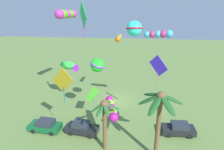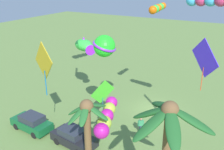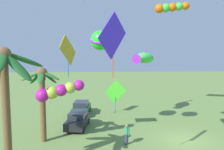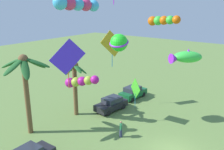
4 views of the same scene
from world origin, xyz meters
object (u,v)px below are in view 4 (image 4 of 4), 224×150
Objects in this scene: kite_diamond_2 at (135,89)px; parked_car_1 at (111,104)px; kite_diamond_1 at (67,58)px; kite_tube_8 at (163,20)px; kite_tube_0 at (75,4)px; spectator_0 at (121,129)px; kite_diamond_4 at (112,44)px; palm_tree_1 at (75,77)px; kite_fish_9 at (186,57)px; kite_tube_7 at (81,81)px; kite_ball_3 at (119,43)px; palm_tree_0 at (25,74)px; parked_car_0 at (133,92)px.

parked_car_1 is at bearing 79.15° from kite_diamond_2.
kite_diamond_1 reaches higher than parked_car_1.
kite_tube_0 is at bearing 143.35° from kite_tube_8.
spectator_0 is 9.98m from kite_diamond_4.
palm_tree_1 is 11.62m from kite_fish_9.
kite_diamond_4 reaches higher than kite_fish_9.
parked_car_1 is at bearing -15.22° from kite_tube_7.
kite_tube_0 is 0.92× the size of kite_diamond_1.
kite_ball_3 is at bearing 12.64° from kite_tube_0.
kite_diamond_4 is 1.17× the size of kite_tube_7.
kite_tube_8 reaches higher than kite_diamond_1.
palm_tree_0 is at bearing 142.45° from kite_ball_3.
kite_diamond_4 is 1.13× the size of kite_fish_9.
kite_fish_9 is at bearing 4.96° from kite_tube_8.
palm_tree_1 is at bearing 81.80° from spectator_0.
parked_car_0 is 1.13× the size of kite_diamond_1.
kite_ball_3 is 6.17m from kite_tube_8.
kite_tube_8 is (-5.27, -8.48, 3.24)m from kite_diamond_4.
kite_ball_3 is at bearing 68.53° from kite_tube_8.
spectator_0 is 10.23m from kite_tube_8.
kite_ball_3 is (6.80, -5.23, 2.37)m from palm_tree_0.
spectator_0 is 11.79m from kite_tube_0.
kite_ball_3 is (1.47, -4.60, 3.86)m from palm_tree_1.
spectator_0 is 0.48× the size of kite_tube_0.
parked_car_0 is at bearing -16.77° from palm_tree_1.
kite_diamond_1 reaches higher than kite_diamond_2.
kite_tube_7 is at bearing -23.02° from palm_tree_0.
kite_diamond_2 is (2.50, -5.92, -0.75)m from palm_tree_1.
palm_tree_0 is at bearing 121.24° from spectator_0.
kite_diamond_2 reaches higher than parked_car_1.
parked_car_0 is 9.98m from kite_ball_3.
kite_diamond_1 is at bearing 164.46° from spectator_0.
kite_ball_3 is (-1.03, 1.32, 4.61)m from kite_diamond_2.
spectator_0 is at bearing -15.54° from kite_diamond_1.
kite_ball_3 is 0.59× the size of kite_fish_9.
kite_tube_7 is (0.38, 5.20, 3.39)m from spectator_0.
kite_tube_0 is 0.92× the size of kite_tube_7.
kite_tube_7 is (4.76, -2.02, -1.55)m from palm_tree_0.
spectator_0 is at bearing -58.76° from palm_tree_0.
spectator_0 is 8.74m from kite_diamond_1.
palm_tree_1 reaches higher than spectator_0.
kite_ball_3 is at bearing 39.57° from spectator_0.
kite_tube_8 reaches higher than spectator_0.
kite_diamond_4 reaches higher than kite_diamond_2.
kite_tube_8 reaches higher than palm_tree_1.
palm_tree_0 is 5.57m from palm_tree_1.
palm_tree_1 is 8.64m from kite_diamond_1.
kite_fish_9 reaches higher than spectator_0.
parked_car_0 is 4.66m from parked_car_1.
kite_diamond_2 is 0.75× the size of kite_diamond_4.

